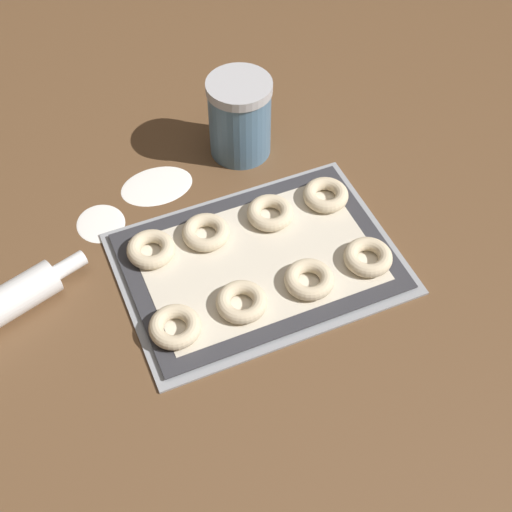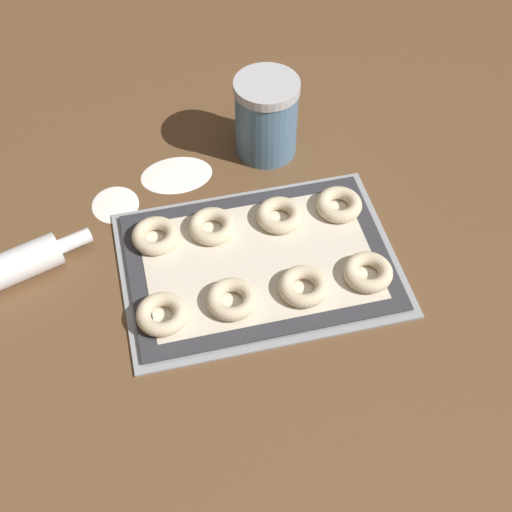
{
  "view_description": "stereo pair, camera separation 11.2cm",
  "coord_description": "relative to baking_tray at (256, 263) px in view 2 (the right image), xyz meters",
  "views": [
    {
      "loc": [
        -0.26,
        -0.61,
        0.83
      ],
      "look_at": [
        -0.0,
        -0.01,
        0.02
      ],
      "focal_mm": 50.0,
      "sensor_mm": 36.0,
      "label": 1
    },
    {
      "loc": [
        -0.15,
        -0.65,
        0.83
      ],
      "look_at": [
        -0.0,
        -0.01,
        0.02
      ],
      "focal_mm": 50.0,
      "sensor_mm": 36.0,
      "label": 2
    }
  ],
  "objects": [
    {
      "name": "flour_canister",
      "position": [
        0.07,
        0.24,
        0.07
      ],
      "size": [
        0.11,
        0.11,
        0.14
      ],
      "color": "slate",
      "rests_on": "ground_plane"
    },
    {
      "name": "bagel_back_far_left",
      "position": [
        -0.14,
        0.07,
        0.02
      ],
      "size": [
        0.07,
        0.07,
        0.02
      ],
      "color": "beige",
      "rests_on": "baking_mat"
    },
    {
      "name": "bagel_front_mid_left",
      "position": [
        -0.05,
        -0.07,
        0.02
      ],
      "size": [
        0.07,
        0.07,
        0.02
      ],
      "color": "beige",
      "rests_on": "baking_mat"
    },
    {
      "name": "bagel_back_mid_left",
      "position": [
        -0.05,
        0.07,
        0.02
      ],
      "size": [
        0.07,
        0.07,
        0.02
      ],
      "color": "beige",
      "rests_on": "baking_mat"
    },
    {
      "name": "bagel_back_far_right",
      "position": [
        0.15,
        0.07,
        0.02
      ],
      "size": [
        0.07,
        0.07,
        0.02
      ],
      "color": "beige",
      "rests_on": "baking_mat"
    },
    {
      "name": "flour_patch_far",
      "position": [
        -0.08,
        0.21,
        -0.0
      ],
      "size": [
        0.12,
        0.09,
        0.0
      ],
      "color": "white",
      "rests_on": "ground_plane"
    },
    {
      "name": "baking_tray",
      "position": [
        0.0,
        0.0,
        0.0
      ],
      "size": [
        0.4,
        0.29,
        0.01
      ],
      "color": "#93969B",
      "rests_on": "ground_plane"
    },
    {
      "name": "bagel_front_mid_right",
      "position": [
        0.05,
        -0.07,
        0.02
      ],
      "size": [
        0.07,
        0.07,
        0.02
      ],
      "color": "beige",
      "rests_on": "baking_mat"
    },
    {
      "name": "bagel_front_far_right",
      "position": [
        0.15,
        -0.07,
        0.02
      ],
      "size": [
        0.07,
        0.07,
        0.02
      ],
      "color": "beige",
      "rests_on": "baking_mat"
    },
    {
      "name": "baking_mat",
      "position": [
        -0.0,
        0.0,
        0.01
      ],
      "size": [
        0.38,
        0.27,
        0.0
      ],
      "color": "#333338",
      "rests_on": "baking_tray"
    },
    {
      "name": "bagel_front_far_left",
      "position": [
        -0.15,
        -0.07,
        0.02
      ],
      "size": [
        0.07,
        0.07,
        0.02
      ],
      "color": "beige",
      "rests_on": "baking_mat"
    },
    {
      "name": "flour_patch_near",
      "position": [
        -0.19,
        0.17,
        -0.0
      ],
      "size": [
        0.07,
        0.08,
        0.0
      ],
      "color": "white",
      "rests_on": "ground_plane"
    },
    {
      "name": "ground_plane",
      "position": [
        0.0,
        0.01,
        -0.0
      ],
      "size": [
        2.8,
        2.8,
        0.0
      ],
      "primitive_type": "plane",
      "color": "brown"
    },
    {
      "name": "bagel_back_mid_right",
      "position": [
        0.05,
        0.07,
        0.02
      ],
      "size": [
        0.07,
        0.07,
        0.02
      ],
      "color": "beige",
      "rests_on": "baking_mat"
    }
  ]
}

